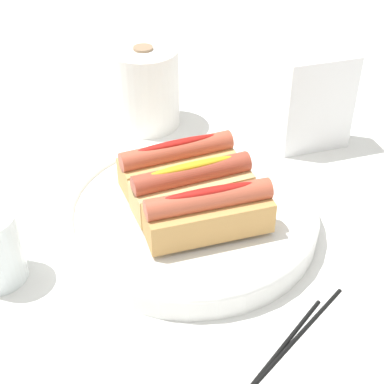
% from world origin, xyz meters
% --- Properties ---
extents(ground_plane, '(2.40, 2.40, 0.00)m').
position_xyz_m(ground_plane, '(0.00, 0.00, 0.00)').
color(ground_plane, white).
extents(serving_bowl, '(0.32, 0.32, 0.04)m').
position_xyz_m(serving_bowl, '(0.01, 0.01, 0.02)').
color(serving_bowl, white).
rests_on(serving_bowl, ground_plane).
extents(hotdog_front, '(0.15, 0.06, 0.06)m').
position_xyz_m(hotdog_front, '(0.01, -0.04, 0.06)').
color(hotdog_front, tan).
rests_on(hotdog_front, serving_bowl).
extents(hotdog_back, '(0.15, 0.05, 0.06)m').
position_xyz_m(hotdog_back, '(0.01, 0.01, 0.06)').
color(hotdog_back, '#DBB270').
rests_on(hotdog_back, serving_bowl).
extents(hotdog_side, '(0.15, 0.05, 0.06)m').
position_xyz_m(hotdog_side, '(0.01, 0.07, 0.06)').
color(hotdog_side, tan).
rests_on(hotdog_side, serving_bowl).
extents(paper_towel_roll, '(0.11, 0.11, 0.13)m').
position_xyz_m(paper_towel_roll, '(0.04, 0.30, 0.07)').
color(paper_towel_roll, white).
rests_on(paper_towel_roll, ground_plane).
extents(napkin_box, '(0.11, 0.05, 0.15)m').
position_xyz_m(napkin_box, '(0.26, 0.13, 0.07)').
color(napkin_box, white).
rests_on(napkin_box, ground_plane).
extents(chopstick_near, '(0.20, 0.11, 0.01)m').
position_xyz_m(chopstick_near, '(0.03, -0.20, 0.00)').
color(chopstick_near, black).
rests_on(chopstick_near, ground_plane).
extents(chopstick_far, '(0.19, 0.12, 0.01)m').
position_xyz_m(chopstick_far, '(-0.00, -0.22, 0.00)').
color(chopstick_far, black).
rests_on(chopstick_far, ground_plane).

